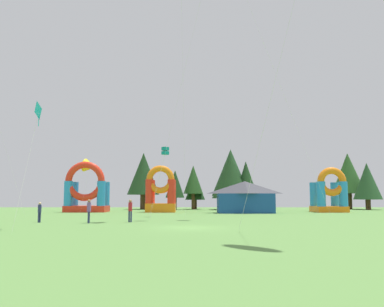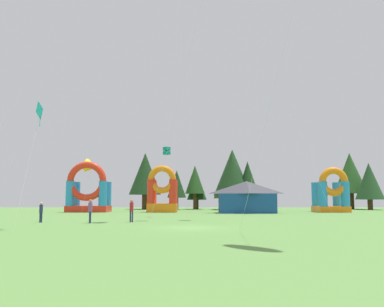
% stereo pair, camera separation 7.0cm
% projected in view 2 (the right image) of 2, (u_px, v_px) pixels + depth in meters
% --- Properties ---
extents(ground_plane, '(120.00, 120.00, 0.00)m').
position_uv_depth(ground_plane, '(191.00, 228.00, 27.35)').
color(ground_plane, '#5B8C42').
extents(kite_yellow_delta, '(2.40, 3.44, 7.41)m').
position_uv_depth(kite_yellow_delta, '(92.00, 166.00, 57.89)').
color(kite_yellow_delta, yellow).
rests_on(kite_yellow_delta, ground_plane).
extents(kite_cyan_diamond, '(0.81, 3.43, 8.08)m').
position_uv_depth(kite_cyan_diamond, '(41.00, 112.00, 27.39)').
color(kite_cyan_diamond, '#19B7CC').
rests_on(kite_cyan_diamond, ground_plane).
extents(kite_teal_box, '(1.91, 1.96, 7.30)m').
position_uv_depth(kite_teal_box, '(167.00, 151.00, 43.91)').
color(kite_teal_box, '#0C7F7A').
rests_on(kite_teal_box, ground_plane).
extents(person_near_camera, '(0.32, 0.32, 1.84)m').
position_uv_depth(person_near_camera, '(90.00, 209.00, 32.31)').
color(person_near_camera, navy).
rests_on(person_near_camera, ground_plane).
extents(person_left_edge, '(0.37, 0.37, 1.62)m').
position_uv_depth(person_left_edge, '(41.00, 210.00, 33.24)').
color(person_left_edge, navy).
rests_on(person_left_edge, ground_plane).
extents(person_far_side, '(0.38, 0.38, 1.82)m').
position_uv_depth(person_far_side, '(132.00, 209.00, 33.73)').
color(person_far_side, navy).
rests_on(person_far_side, ground_plane).
extents(inflatable_orange_dome, '(4.04, 3.74, 6.37)m').
position_uv_depth(inflatable_orange_dome, '(162.00, 195.00, 57.41)').
color(inflatable_orange_dome, orange).
rests_on(inflatable_orange_dome, ground_plane).
extents(inflatable_red_slide, '(5.65, 4.09, 6.95)m').
position_uv_depth(inflatable_red_slide, '(88.00, 193.00, 57.78)').
color(inflatable_red_slide, red).
rests_on(inflatable_red_slide, ground_plane).
extents(inflatable_blue_arch, '(4.17, 4.52, 6.12)m').
position_uv_depth(inflatable_blue_arch, '(331.00, 195.00, 57.42)').
color(inflatable_blue_arch, orange).
rests_on(inflatable_blue_arch, ground_plane).
extents(festival_tent, '(7.11, 4.32, 4.13)m').
position_uv_depth(festival_tent, '(247.00, 197.00, 54.26)').
color(festival_tent, '#19478C').
rests_on(festival_tent, ground_plane).
extents(tree_row_0, '(5.53, 5.53, 9.76)m').
position_uv_depth(tree_row_0, '(145.00, 174.00, 72.15)').
color(tree_row_0, '#4C331E').
rests_on(tree_row_0, ground_plane).
extents(tree_row_1, '(3.14, 3.14, 6.54)m').
position_uv_depth(tree_row_1, '(177.00, 184.00, 69.36)').
color(tree_row_1, '#4C331E').
rests_on(tree_row_1, ground_plane).
extents(tree_row_2, '(3.38, 3.38, 7.56)m').
position_uv_depth(tree_row_2, '(195.00, 180.00, 71.98)').
color(tree_row_2, '#4C331E').
rests_on(tree_row_2, ground_plane).
extents(tree_row_3, '(3.47, 3.47, 6.46)m').
position_uv_depth(tree_row_3, '(197.00, 186.00, 73.50)').
color(tree_row_3, '#4C331E').
rests_on(tree_row_3, ground_plane).
extents(tree_row_4, '(6.13, 6.13, 9.27)m').
position_uv_depth(tree_row_4, '(232.00, 176.00, 68.70)').
color(tree_row_4, '#4C331E').
rests_on(tree_row_4, ground_plane).
extents(tree_row_5, '(6.48, 6.48, 10.20)m').
position_uv_depth(tree_row_5, '(232.00, 173.00, 70.71)').
color(tree_row_5, '#4C331E').
rests_on(tree_row_5, ground_plane).
extents(tree_row_6, '(3.55, 3.55, 8.01)m').
position_uv_depth(tree_row_6, '(248.00, 178.00, 68.94)').
color(tree_row_6, '#4C331E').
rests_on(tree_row_6, ground_plane).
extents(tree_row_7, '(5.63, 5.63, 9.87)m').
position_uv_depth(tree_row_7, '(350.00, 173.00, 73.36)').
color(tree_row_7, '#4C331E').
rests_on(tree_row_7, ground_plane).
extents(tree_row_8, '(4.64, 4.64, 7.80)m').
position_uv_depth(tree_row_8, '(369.00, 181.00, 69.35)').
color(tree_row_8, '#4C331E').
rests_on(tree_row_8, ground_plane).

